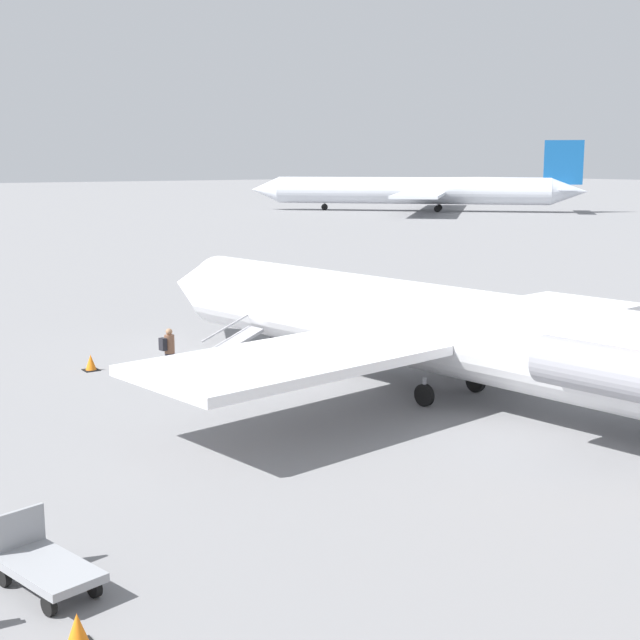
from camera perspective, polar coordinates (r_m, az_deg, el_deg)
ground_plane at (r=30.45m, az=5.27°, el=-4.27°), size 600.00×600.00×0.00m
airplane_main at (r=29.34m, az=6.72°, el=-0.35°), size 28.13×21.05×7.48m
airplane_far_left at (r=137.84m, az=6.26°, el=8.24°), size 40.70×39.77×10.59m
boarding_stairs at (r=32.52m, az=-7.80°, el=-2.69°), size 1.54×4.12×1.81m
passenger at (r=31.94m, az=-9.66°, el=-1.84°), size 0.37×0.56×1.74m
luggage_cart at (r=17.17m, az=-17.25°, el=-14.75°), size 2.38×1.54×1.22m
traffic_cone_near_stairs at (r=33.64m, az=-14.46°, el=-2.69°), size 0.54×0.54×0.59m
traffic_cone_near_cart at (r=15.23m, az=-15.25°, el=-18.75°), size 0.56×0.56×0.61m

